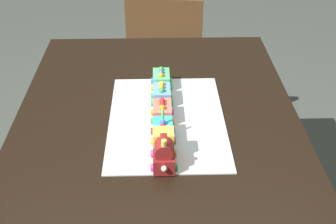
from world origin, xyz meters
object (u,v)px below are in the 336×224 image
Objects in this scene: cake_car_tanker_turquoise at (164,131)px; cake_car_gondola_coral at (163,112)px; dining_table at (159,141)px; cake_car_caboose_sky_blue at (163,95)px; chair at (167,58)px; cake_locomotive at (165,150)px; birthday_candle at (164,113)px; cake_car_hopper_mint_green at (162,80)px.

cake_car_tanker_turquoise is 1.00× the size of cake_car_gondola_coral.
dining_table is at bearing 42.14° from cake_car_gondola_coral.
cake_car_gondola_coral and cake_car_caboose_sky_blue have the same top height.
chair is 1.34m from cake_locomotive.
dining_table is 0.17m from cake_car_caboose_sky_blue.
chair is 1.21m from cake_car_tanker_turquoise.
cake_car_caboose_sky_blue is at bearing -0.00° from birthday_candle.
cake_car_tanker_turquoise is (0.13, 0.00, -0.02)m from cake_locomotive.
dining_table is 10.00× the size of cake_locomotive.
chair is at bearing -1.77° from cake_locomotive.
dining_table is at bearing 175.18° from cake_car_hopper_mint_green.
chair is 8.60× the size of cake_car_gondola_coral.
cake_car_caboose_sky_blue reaches higher than dining_table.
cake_car_gondola_coral is 0.24m from cake_car_hopper_mint_green.
cake_car_tanker_turquoise is (-1.17, 0.04, 0.30)m from chair.
chair is 6.14× the size of cake_locomotive.
birthday_candle is (0.13, 0.00, 0.05)m from cake_locomotive.
chair reaches higher than cake_car_hopper_mint_green.
cake_car_caboose_sky_blue is (0.24, 0.00, 0.00)m from cake_car_tanker_turquoise.
cake_car_tanker_turquoise is 0.07m from birthday_candle.
cake_locomotive is 0.14m from birthday_candle.
cake_car_tanker_turquoise is at bearing 96.42° from chair.
birthday_candle reaches higher than cake_car_tanker_turquoise.
dining_table is 14.00× the size of cake_car_caboose_sky_blue.
dining_table is 28.34× the size of birthday_candle.
dining_table is 14.00× the size of cake_car_hopper_mint_green.
cake_car_gondola_coral is (0.25, 0.00, -0.02)m from cake_locomotive.
cake_locomotive is 0.13m from cake_car_tanker_turquoise.
chair is 1.23m from birthday_candle.
cake_car_hopper_mint_green is (0.22, -0.02, 0.14)m from dining_table.
cake_car_tanker_turquoise and cake_car_caboose_sky_blue have the same top height.
cake_car_tanker_turquoise is at bearing -180.00° from birthday_candle.
birthday_candle is (-0.12, 0.00, 0.07)m from cake_car_gondola_coral.
cake_car_caboose_sky_blue is at bearing 0.00° from cake_car_tanker_turquoise.
cake_car_hopper_mint_green is (0.48, 0.00, -0.02)m from cake_locomotive.
chair is at bearing -1.97° from birthday_candle.
cake_car_tanker_turquoise is 1.00× the size of cake_car_hopper_mint_green.
cake_car_gondola_coral is 0.12m from cake_car_caboose_sky_blue.
cake_car_gondola_coral is 2.02× the size of birthday_candle.
chair and cake_locomotive have the same top height.
cake_car_caboose_sky_blue is (0.12, 0.00, 0.00)m from cake_car_gondola_coral.
cake_car_hopper_mint_green is at bearing 95.57° from chair.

